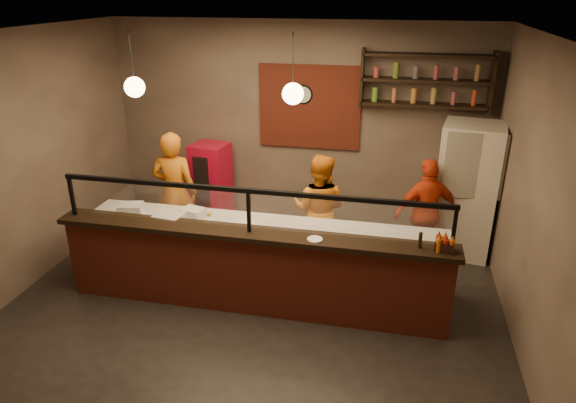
% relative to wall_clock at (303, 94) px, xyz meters
% --- Properties ---
extents(floor, '(6.00, 6.00, 0.00)m').
position_rel_wall_clock_xyz_m(floor, '(-0.10, -2.46, -2.10)').
color(floor, black).
rests_on(floor, ground).
extents(ceiling, '(6.00, 6.00, 0.00)m').
position_rel_wall_clock_xyz_m(ceiling, '(-0.10, -2.46, 1.10)').
color(ceiling, '#3A302D').
rests_on(ceiling, wall_back).
extents(wall_back, '(6.00, 0.00, 6.00)m').
position_rel_wall_clock_xyz_m(wall_back, '(-0.10, 0.04, -0.50)').
color(wall_back, '#7A685A').
rests_on(wall_back, floor).
extents(wall_left, '(0.00, 5.00, 5.00)m').
position_rel_wall_clock_xyz_m(wall_left, '(-3.10, -2.46, -0.50)').
color(wall_left, '#7A685A').
rests_on(wall_left, floor).
extents(wall_right, '(0.00, 5.00, 5.00)m').
position_rel_wall_clock_xyz_m(wall_right, '(2.90, -2.46, -0.50)').
color(wall_right, '#7A685A').
rests_on(wall_right, floor).
extents(wall_front, '(6.00, 0.00, 6.00)m').
position_rel_wall_clock_xyz_m(wall_front, '(-0.10, -4.96, -0.50)').
color(wall_front, '#7A685A').
rests_on(wall_front, floor).
extents(brick_patch, '(1.60, 0.04, 1.30)m').
position_rel_wall_clock_xyz_m(brick_patch, '(0.10, 0.01, -0.20)').
color(brick_patch, maroon).
rests_on(brick_patch, wall_back).
extents(service_counter, '(4.60, 0.25, 1.00)m').
position_rel_wall_clock_xyz_m(service_counter, '(-0.10, -2.76, -1.60)').
color(service_counter, maroon).
rests_on(service_counter, floor).
extents(counter_ledge, '(4.70, 0.37, 0.06)m').
position_rel_wall_clock_xyz_m(counter_ledge, '(-0.10, -2.76, -1.07)').
color(counter_ledge, black).
rests_on(counter_ledge, service_counter).
extents(worktop_cabinet, '(4.60, 0.75, 0.85)m').
position_rel_wall_clock_xyz_m(worktop_cabinet, '(-0.10, -2.26, -1.68)').
color(worktop_cabinet, gray).
rests_on(worktop_cabinet, floor).
extents(worktop, '(4.60, 0.75, 0.05)m').
position_rel_wall_clock_xyz_m(worktop, '(-0.10, -2.26, -1.23)').
color(worktop, beige).
rests_on(worktop, worktop_cabinet).
extents(sneeze_guard, '(4.50, 0.05, 0.52)m').
position_rel_wall_clock_xyz_m(sneeze_guard, '(-0.10, -2.76, -0.73)').
color(sneeze_guard, white).
rests_on(sneeze_guard, counter_ledge).
extents(wall_shelving, '(1.84, 0.28, 0.85)m').
position_rel_wall_clock_xyz_m(wall_shelving, '(1.80, -0.14, 0.30)').
color(wall_shelving, black).
rests_on(wall_shelving, wall_back).
extents(wall_clock, '(0.30, 0.04, 0.30)m').
position_rel_wall_clock_xyz_m(wall_clock, '(0.00, 0.00, 0.00)').
color(wall_clock, black).
rests_on(wall_clock, wall_back).
extents(pendant_left, '(0.24, 0.24, 0.77)m').
position_rel_wall_clock_xyz_m(pendant_left, '(-1.60, -2.26, 0.45)').
color(pendant_left, black).
rests_on(pendant_left, ceiling).
extents(pendant_right, '(0.24, 0.24, 0.77)m').
position_rel_wall_clock_xyz_m(pendant_right, '(0.30, -2.26, 0.45)').
color(pendant_right, black).
rests_on(pendant_right, ceiling).
extents(cook_left, '(0.68, 0.47, 1.79)m').
position_rel_wall_clock_xyz_m(cook_left, '(-1.61, -1.42, -1.21)').
color(cook_left, '#CA6A13').
rests_on(cook_left, floor).
extents(cook_mid, '(0.85, 0.70, 1.59)m').
position_rel_wall_clock_xyz_m(cook_mid, '(0.50, -1.37, -1.31)').
color(cook_mid, orange).
rests_on(cook_mid, floor).
extents(cook_right, '(0.97, 0.68, 1.54)m').
position_rel_wall_clock_xyz_m(cook_right, '(1.95, -1.11, -1.33)').
color(cook_right, red).
rests_on(cook_right, floor).
extents(fridge, '(0.91, 0.87, 1.93)m').
position_rel_wall_clock_xyz_m(fridge, '(2.50, -0.65, -1.14)').
color(fridge, beige).
rests_on(fridge, floor).
extents(red_cooler, '(0.64, 0.60, 1.30)m').
position_rel_wall_clock_xyz_m(red_cooler, '(-1.47, -0.31, -1.45)').
color(red_cooler, red).
rests_on(red_cooler, floor).
extents(pizza_dough, '(0.50, 0.50, 0.01)m').
position_rel_wall_clock_xyz_m(pizza_dough, '(-0.32, -2.38, -1.19)').
color(pizza_dough, white).
rests_on(pizza_dough, worktop).
extents(prep_tub_a, '(0.34, 0.30, 0.15)m').
position_rel_wall_clock_xyz_m(prep_tub_a, '(-1.83, -2.30, -1.13)').
color(prep_tub_a, silver).
rests_on(prep_tub_a, worktop).
extents(prep_tub_b, '(0.31, 0.28, 0.13)m').
position_rel_wall_clock_xyz_m(prep_tub_b, '(-1.00, -2.24, -1.13)').
color(prep_tub_b, silver).
rests_on(prep_tub_b, worktop).
extents(prep_tub_c, '(0.37, 0.31, 0.17)m').
position_rel_wall_clock_xyz_m(prep_tub_c, '(-1.19, -2.53, -1.12)').
color(prep_tub_c, silver).
rests_on(prep_tub_c, worktop).
extents(rolling_pin, '(0.34, 0.08, 0.06)m').
position_rel_wall_clock_xyz_m(rolling_pin, '(-0.98, -2.11, -1.17)').
color(rolling_pin, gold).
rests_on(rolling_pin, worktop).
extents(condiment_caddy, '(0.22, 0.18, 0.11)m').
position_rel_wall_clock_xyz_m(condiment_caddy, '(2.05, -2.77, -0.99)').
color(condiment_caddy, black).
rests_on(condiment_caddy, counter_ledge).
extents(pepper_mill, '(0.05, 0.05, 0.18)m').
position_rel_wall_clock_xyz_m(pepper_mill, '(1.79, -2.76, -0.95)').
color(pepper_mill, black).
rests_on(pepper_mill, counter_ledge).
extents(small_plate, '(0.20, 0.20, 0.01)m').
position_rel_wall_clock_xyz_m(small_plate, '(0.67, -2.81, -1.03)').
color(small_plate, white).
rests_on(small_plate, counter_ledge).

